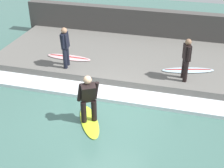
# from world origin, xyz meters

# --- Properties ---
(ground_plane) EXTENTS (28.00, 28.00, 0.00)m
(ground_plane) POSITION_xyz_m (0.00, 0.00, 0.00)
(ground_plane) COLOR #426B60
(concrete_ledge) EXTENTS (4.40, 10.81, 0.37)m
(concrete_ledge) POSITION_xyz_m (3.92, 0.00, 0.18)
(concrete_ledge) COLOR #66635E
(concrete_ledge) RESTS_ON ground_plane
(back_wall) EXTENTS (0.50, 11.35, 1.55)m
(back_wall) POSITION_xyz_m (6.37, 0.00, 0.78)
(back_wall) COLOR #474442
(back_wall) RESTS_ON ground_plane
(wave_foam_crest) EXTENTS (0.90, 10.27, 0.12)m
(wave_foam_crest) POSITION_xyz_m (1.27, 0.00, 0.06)
(wave_foam_crest) COLOR silver
(wave_foam_crest) RESTS_ON ground_plane
(surfboard_riding) EXTENTS (1.73, 1.26, 0.06)m
(surfboard_riding) POSITION_xyz_m (-0.36, 0.38, 0.03)
(surfboard_riding) COLOR #BFE02D
(surfboard_riding) RESTS_ON ground_plane
(surfer_riding) EXTENTS (0.58, 0.61, 1.52)m
(surfer_riding) POSITION_xyz_m (-0.36, 0.38, 0.91)
(surfer_riding) COLOR black
(surfer_riding) RESTS_ON surfboard_riding
(surfer_waiting_near) EXTENTS (0.49, 0.31, 1.51)m
(surfer_waiting_near) POSITION_xyz_m (2.39, -2.19, 1.22)
(surfer_waiting_near) COLOR black
(surfer_waiting_near) RESTS_ON concrete_ledge
(surfboard_waiting_near) EXTENTS (0.94, 1.96, 0.07)m
(surfboard_waiting_near) POSITION_xyz_m (3.09, -2.30, 0.40)
(surfboard_waiting_near) COLOR silver
(surfboard_waiting_near) RESTS_ON concrete_ledge
(surfer_waiting_far) EXTENTS (0.52, 0.28, 1.54)m
(surfer_waiting_far) POSITION_xyz_m (2.27, 2.15, 1.23)
(surfer_waiting_far) COLOR black
(surfer_waiting_far) RESTS_ON concrete_ledge
(surfboard_waiting_far) EXTENTS (0.51, 1.83, 0.07)m
(surfboard_waiting_far) POSITION_xyz_m (2.97, 2.35, 0.40)
(surfboard_waiting_far) COLOR beige
(surfboard_waiting_far) RESTS_ON concrete_ledge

